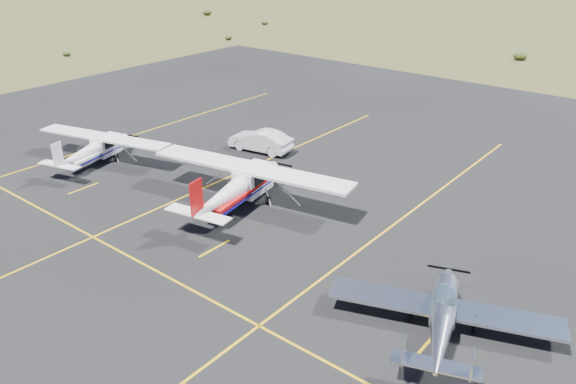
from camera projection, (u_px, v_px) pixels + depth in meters
ground at (383, 276)px, 24.66m from camera, size 1600.00×1600.00×0.00m
apron at (264, 228)px, 28.64m from camera, size 72.00×72.00×0.02m
aircraft_low_wing at (443, 314)px, 20.78m from camera, size 6.46×8.70×1.92m
aircraft_cessna at (239, 185)px, 30.17m from camera, size 7.49×12.13×3.06m
aircraft_plain at (94, 148)px, 36.04m from camera, size 6.42×9.73×2.47m
sedan at (261, 141)px, 38.41m from camera, size 2.26×4.67×1.47m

